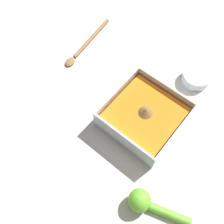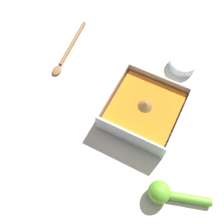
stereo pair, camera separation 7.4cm
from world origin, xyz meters
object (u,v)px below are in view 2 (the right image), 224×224
(spice_bowl, at_px, (183,64))
(wooden_spoon, at_px, (69,50))
(lemon_squeezer, at_px, (166,193))
(square_dish, at_px, (144,110))

(spice_bowl, bearing_deg, wooden_spoon, 107.16)
(lemon_squeezer, bearing_deg, wooden_spoon, -49.76)
(lemon_squeezer, bearing_deg, square_dish, -70.25)
(square_dish, distance_m, wooden_spoon, 0.34)
(square_dish, relative_size, spice_bowl, 2.34)
(spice_bowl, distance_m, wooden_spoon, 0.38)
(square_dish, xyz_separation_m, wooden_spoon, (0.11, 0.32, -0.02))
(spice_bowl, height_order, wooden_spoon, spice_bowl)
(lemon_squeezer, height_order, wooden_spoon, lemon_squeezer)
(spice_bowl, bearing_deg, square_dish, 169.38)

